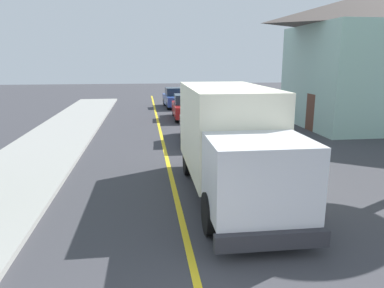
{
  "coord_description": "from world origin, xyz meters",
  "views": [
    {
      "loc": [
        -0.86,
        -3.38,
        4.0
      ],
      "look_at": [
        0.6,
        7.61,
        1.4
      ],
      "focal_mm": 33.64,
      "sensor_mm": 36.0,
      "label": 1
    }
  ],
  "objects_px": {
    "parked_car_mid": "(186,107)",
    "parked_car_far": "(175,98)",
    "stop_sign": "(274,114)",
    "box_truck": "(231,137)",
    "parked_car_near": "(200,126)"
  },
  "relations": [
    {
      "from": "box_truck",
      "to": "parked_car_near",
      "type": "bearing_deg",
      "value": 88.24
    },
    {
      "from": "parked_car_near",
      "to": "box_truck",
      "type": "bearing_deg",
      "value": -91.76
    },
    {
      "from": "parked_car_mid",
      "to": "parked_car_far",
      "type": "relative_size",
      "value": 0.99
    },
    {
      "from": "box_truck",
      "to": "parked_car_mid",
      "type": "xyz_separation_m",
      "value": [
        0.37,
        14.45,
        -0.97
      ]
    },
    {
      "from": "box_truck",
      "to": "stop_sign",
      "type": "relative_size",
      "value": 2.72
    },
    {
      "from": "stop_sign",
      "to": "parked_car_near",
      "type": "bearing_deg",
      "value": 123.83
    },
    {
      "from": "parked_car_near",
      "to": "parked_car_far",
      "type": "xyz_separation_m",
      "value": [
        -0.08,
        13.47,
        0.0
      ]
    },
    {
      "from": "parked_car_far",
      "to": "stop_sign",
      "type": "distance_m",
      "value": 17.36
    },
    {
      "from": "parked_car_near",
      "to": "parked_car_mid",
      "type": "xyz_separation_m",
      "value": [
        0.14,
        7.15,
        0.0
      ]
    },
    {
      "from": "parked_car_mid",
      "to": "parked_car_far",
      "type": "distance_m",
      "value": 6.32
    },
    {
      "from": "parked_car_near",
      "to": "parked_car_mid",
      "type": "relative_size",
      "value": 1.01
    },
    {
      "from": "parked_car_far",
      "to": "stop_sign",
      "type": "bearing_deg",
      "value": -81.59
    },
    {
      "from": "parked_car_near",
      "to": "parked_car_far",
      "type": "bearing_deg",
      "value": 90.32
    },
    {
      "from": "box_truck",
      "to": "stop_sign",
      "type": "distance_m",
      "value": 4.51
    },
    {
      "from": "parked_car_mid",
      "to": "stop_sign",
      "type": "relative_size",
      "value": 1.68
    }
  ]
}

